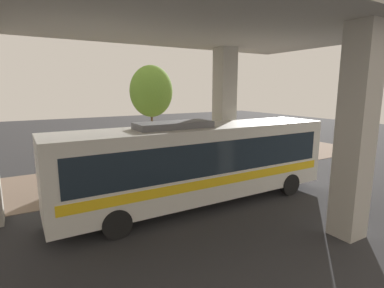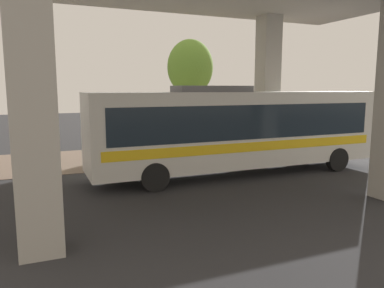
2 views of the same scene
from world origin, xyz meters
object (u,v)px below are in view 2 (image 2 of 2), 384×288
object	(u,v)px
planter_middle	(170,145)
street_tree_near	(190,67)
fire_hydrant	(207,150)
planter_front	(102,149)
bus	(238,127)
planter_back	(124,139)

from	to	relation	value
planter_middle	street_tree_near	size ratio (longest dim) A/B	0.25
fire_hydrant	planter_front	distance (m)	5.34
bus	street_tree_near	xyz separation A→B (m)	(-7.24, 0.94, 2.74)
planter_middle	planter_back	world-z (taller)	planter_back
fire_hydrant	street_tree_near	world-z (taller)	street_tree_near
bus	planter_front	world-z (taller)	bus
planter_front	street_tree_near	size ratio (longest dim) A/B	0.26
fire_hydrant	street_tree_near	distance (m)	5.55
planter_back	street_tree_near	size ratio (longest dim) A/B	0.32
bus	fire_hydrant	size ratio (longest dim) A/B	13.92
street_tree_near	planter_front	bearing A→B (deg)	-56.48
bus	planter_middle	world-z (taller)	bus
bus	planter_middle	bearing A→B (deg)	-155.21
fire_hydrant	planter_back	size ratio (longest dim) A/B	0.43
fire_hydrant	planter_middle	distance (m)	2.09
planter_front	planter_back	bearing A→B (deg)	140.07
bus	fire_hydrant	distance (m)	4.04
fire_hydrant	bus	bearing A→B (deg)	-6.08
planter_front	planter_back	xyz separation A→B (m)	(-1.64, 1.37, 0.15)
planter_middle	bus	bearing A→B (deg)	24.79
bus	planter_middle	distance (m)	4.09
bus	planter_front	bearing A→B (deg)	-124.44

